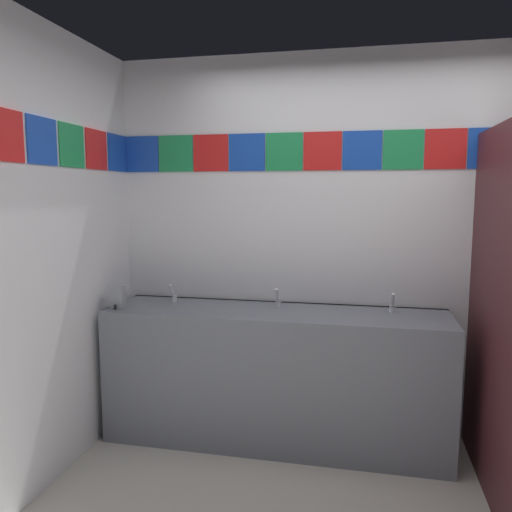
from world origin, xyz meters
TOP-DOWN VIEW (x-y plane):
  - wall_back at (-0.00, 1.44)m, footprint 3.64×0.09m
  - vanity_counter at (-0.66, 1.13)m, footprint 2.23×0.56m
  - faucet_left at (-1.40, 1.21)m, footprint 0.04×0.10m
  - faucet_center at (-0.66, 1.21)m, footprint 0.04×0.10m
  - faucet_right at (0.09, 1.21)m, footprint 0.04×0.10m
  - soap_dispenser at (-1.69, 0.96)m, footprint 0.09×0.09m

SIDE VIEW (x-z plane):
  - vanity_counter at x=-0.66m, z-range 0.01..0.90m
  - faucet_left at x=-1.40m, z-range 0.87..1.01m
  - faucet_center at x=-0.66m, z-range 0.87..1.01m
  - faucet_right at x=0.09m, z-range 0.87..1.01m
  - soap_dispenser at x=-1.69m, z-range 0.89..1.05m
  - wall_back at x=0.00m, z-range 0.01..2.59m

